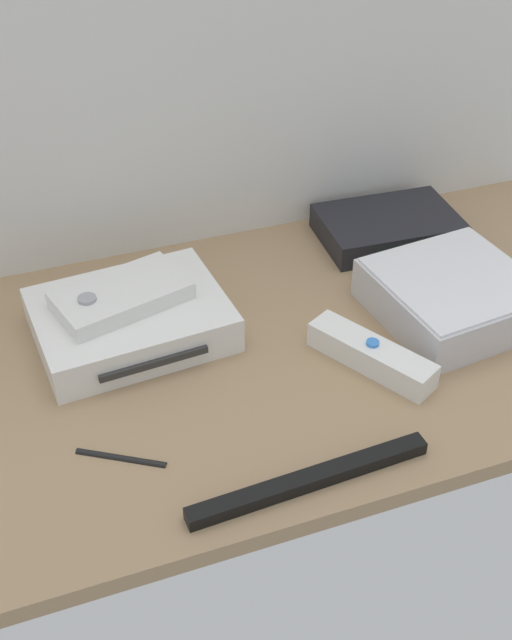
# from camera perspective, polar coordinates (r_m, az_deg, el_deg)

# --- Properties ---
(ground_plane) EXTENTS (1.00, 0.48, 0.02)m
(ground_plane) POSITION_cam_1_polar(r_m,az_deg,el_deg) (0.90, 0.00, -2.52)
(ground_plane) COLOR #9E7F5B
(ground_plane) RESTS_ON ground
(game_console) EXTENTS (0.22, 0.18, 0.04)m
(game_console) POSITION_cam_1_polar(r_m,az_deg,el_deg) (0.91, -8.93, 0.00)
(game_console) COLOR white
(game_console) RESTS_ON ground_plane
(mini_computer) EXTENTS (0.19, 0.19, 0.05)m
(mini_computer) POSITION_cam_1_polar(r_m,az_deg,el_deg) (0.96, 13.90, 1.74)
(mini_computer) COLOR silver
(mini_computer) RESTS_ON ground_plane
(network_router) EXTENTS (0.19, 0.13, 0.03)m
(network_router) POSITION_cam_1_polar(r_m,az_deg,el_deg) (1.09, 9.43, 6.59)
(network_router) COLOR black
(network_router) RESTS_ON ground_plane
(remote_wand) EXTENTS (0.10, 0.15, 0.03)m
(remote_wand) POSITION_cam_1_polar(r_m,az_deg,el_deg) (0.87, 8.24, -2.49)
(remote_wand) COLOR white
(remote_wand) RESTS_ON ground_plane
(remote_classic_pad) EXTENTS (0.16, 0.11, 0.02)m
(remote_classic_pad) POSITION_cam_1_polar(r_m,az_deg,el_deg) (0.89, -9.62, 1.76)
(remote_classic_pad) COLOR white
(remote_classic_pad) RESTS_ON game_console
(sensor_bar) EXTENTS (0.24, 0.03, 0.01)m
(sensor_bar) POSITION_cam_1_polar(r_m,az_deg,el_deg) (0.75, 3.89, -11.33)
(sensor_bar) COLOR black
(sensor_bar) RESTS_ON ground_plane
(stylus_pen) EXTENTS (0.08, 0.05, 0.01)m
(stylus_pen) POSITION_cam_1_polar(r_m,az_deg,el_deg) (0.78, -9.66, -9.58)
(stylus_pen) COLOR black
(stylus_pen) RESTS_ON ground_plane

